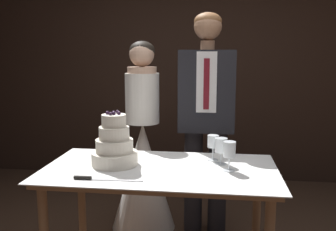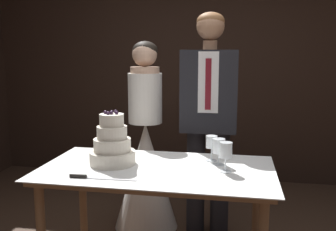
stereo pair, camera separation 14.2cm
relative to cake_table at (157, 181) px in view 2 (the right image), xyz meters
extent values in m
cube|color=black|center=(0.14, 2.22, 0.59)|extent=(5.45, 0.12, 2.56)
cylinder|color=brown|center=(-0.64, 0.31, -0.32)|extent=(0.06, 0.06, 0.74)
cylinder|color=brown|center=(0.64, 0.31, -0.32)|extent=(0.06, 0.06, 0.74)
cube|color=brown|center=(0.00, 0.00, 0.07)|extent=(1.39, 0.73, 0.03)
cube|color=white|center=(0.00, 0.00, 0.09)|extent=(1.45, 0.79, 0.01)
cylinder|color=silver|center=(-0.30, 0.03, 0.13)|extent=(0.30, 0.30, 0.09)
cylinder|color=silver|center=(-0.30, 0.03, 0.22)|extent=(0.24, 0.24, 0.08)
cylinder|color=silver|center=(-0.30, 0.03, 0.30)|extent=(0.19, 0.19, 0.08)
cylinder|color=silver|center=(-0.30, 0.03, 0.38)|extent=(0.16, 0.16, 0.08)
sphere|color=#2D1933|center=(-0.26, 0.02, 0.43)|extent=(0.02, 0.02, 0.02)
sphere|color=#2D1933|center=(-0.29, 0.08, 0.43)|extent=(0.02, 0.02, 0.02)
sphere|color=#2D1933|center=(-0.30, 0.04, 0.43)|extent=(0.02, 0.02, 0.02)
sphere|color=#2D1933|center=(-0.34, 0.03, 0.43)|extent=(0.02, 0.02, 0.02)
sphere|color=#2D1933|center=(-0.31, 0.00, 0.43)|extent=(0.02, 0.02, 0.02)
sphere|color=#2D1933|center=(-0.29, 0.01, 0.43)|extent=(0.02, 0.02, 0.02)
cube|color=silver|center=(-0.21, -0.27, 0.09)|extent=(0.30, 0.03, 0.00)
cylinder|color=black|center=(-0.40, -0.27, 0.10)|extent=(0.10, 0.03, 0.02)
cylinder|color=silver|center=(0.38, 0.13, 0.09)|extent=(0.08, 0.08, 0.00)
cylinder|color=silver|center=(0.38, 0.13, 0.13)|extent=(0.01, 0.01, 0.08)
cylinder|color=silver|center=(0.38, 0.13, 0.22)|extent=(0.08, 0.08, 0.09)
cylinder|color=maroon|center=(0.38, 0.13, 0.19)|extent=(0.07, 0.07, 0.03)
cylinder|color=silver|center=(0.33, 0.21, 0.09)|extent=(0.07, 0.07, 0.00)
cylinder|color=silver|center=(0.33, 0.21, 0.14)|extent=(0.01, 0.01, 0.09)
cylinder|color=silver|center=(0.33, 0.21, 0.22)|extent=(0.08, 0.08, 0.08)
cylinder|color=silver|center=(0.42, -0.01, 0.09)|extent=(0.07, 0.07, 0.00)
cylinder|color=silver|center=(0.42, -0.01, 0.14)|extent=(0.01, 0.01, 0.08)
cylinder|color=silver|center=(0.42, -0.01, 0.23)|extent=(0.08, 0.08, 0.09)
cone|color=white|center=(-0.26, 0.77, -0.23)|extent=(0.54, 0.54, 0.92)
cylinder|color=white|center=(-0.26, 0.77, 0.43)|extent=(0.28, 0.28, 0.41)
cylinder|color=#DBAD8E|center=(-0.26, 0.77, 0.66)|extent=(0.24, 0.24, 0.05)
sphere|color=#DBAD8E|center=(-0.26, 0.77, 0.79)|extent=(0.20, 0.20, 0.20)
ellipsoid|color=black|center=(-0.26, 0.79, 0.82)|extent=(0.21, 0.21, 0.15)
cylinder|color=black|center=(0.16, 0.77, -0.26)|extent=(0.15, 0.15, 0.87)
cylinder|color=black|center=(0.36, 0.77, -0.26)|extent=(0.15, 0.15, 0.87)
cube|color=black|center=(0.26, 0.77, 0.50)|extent=(0.44, 0.24, 0.65)
cube|color=white|center=(0.26, 0.65, 0.58)|extent=(0.16, 0.01, 0.47)
cube|color=maroon|center=(0.26, 0.64, 0.57)|extent=(0.04, 0.01, 0.39)
cylinder|color=#A37556|center=(0.26, 0.77, 0.86)|extent=(0.11, 0.11, 0.07)
sphere|color=#A37556|center=(0.26, 0.77, 1.00)|extent=(0.22, 0.22, 0.22)
ellipsoid|color=brown|center=(0.26, 0.78, 1.04)|extent=(0.22, 0.22, 0.14)
camera|label=1|loc=(0.34, -2.23, 0.80)|focal=40.00mm
camera|label=2|loc=(0.48, -2.21, 0.80)|focal=40.00mm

